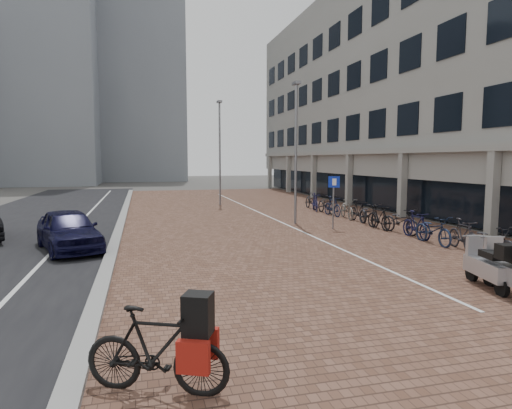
% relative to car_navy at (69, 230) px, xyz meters
% --- Properties ---
extents(ground, '(140.00, 140.00, 0.00)m').
position_rel_car_navy_xyz_m(ground, '(6.50, -5.48, -0.68)').
color(ground, '#474442').
rests_on(ground, ground).
extents(plaza_brick, '(14.50, 42.00, 0.04)m').
position_rel_car_navy_xyz_m(plaza_brick, '(8.50, 6.52, -0.67)').
color(plaza_brick, brown).
rests_on(plaza_brick, ground).
extents(street_asphalt, '(8.00, 50.00, 0.03)m').
position_rel_car_navy_xyz_m(street_asphalt, '(-2.50, 6.52, -0.68)').
color(street_asphalt, black).
rests_on(street_asphalt, ground).
extents(curb, '(0.35, 42.00, 0.14)m').
position_rel_car_navy_xyz_m(curb, '(1.40, 6.52, -0.61)').
color(curb, gray).
rests_on(curb, ground).
extents(lane_line, '(0.12, 44.00, 0.00)m').
position_rel_car_navy_xyz_m(lane_line, '(-0.50, 6.52, -0.66)').
color(lane_line, white).
rests_on(lane_line, street_asphalt).
extents(parking_line, '(0.10, 30.00, 0.00)m').
position_rel_car_navy_xyz_m(parking_line, '(8.70, 6.52, -0.65)').
color(parking_line, white).
rests_on(parking_line, plaza_brick).
extents(office_building, '(8.40, 40.00, 15.00)m').
position_rel_car_navy_xyz_m(office_building, '(19.47, 10.52, 7.76)').
color(office_building, gray).
rests_on(office_building, ground).
extents(bg_towers, '(33.00, 23.00, 32.00)m').
position_rel_car_navy_xyz_m(bg_towers, '(-7.84, 43.46, 13.28)').
color(bg_towers, gray).
rests_on(bg_towers, ground).
extents(car_navy, '(2.83, 4.30, 1.36)m').
position_rel_car_navy_xyz_m(car_navy, '(0.00, 0.00, 0.00)').
color(car_navy, black).
rests_on(car_navy, ground).
extents(hero_bike, '(1.96, 1.27, 1.35)m').
position_rel_car_navy_xyz_m(hero_bike, '(2.48, -9.87, -0.08)').
color(hero_bike, black).
rests_on(hero_bike, ground).
extents(scooter_front, '(0.89, 1.80, 1.19)m').
position_rel_car_navy_xyz_m(scooter_front, '(10.00, -7.13, -0.09)').
color(scooter_front, '#ADACB2').
rests_on(scooter_front, ground).
extents(scooter_back, '(0.95, 1.88, 1.24)m').
position_rel_car_navy_xyz_m(scooter_back, '(10.08, -7.65, -0.06)').
color(scooter_back, '#A3A2A7').
rests_on(scooter_back, ground).
extents(parking_sign, '(0.45, 0.22, 2.28)m').
position_rel_car_navy_xyz_m(parking_sign, '(10.23, 1.76, 0.83)').
color(parking_sign, slate).
rests_on(parking_sign, ground).
extents(lamp_near, '(0.12, 0.12, 6.39)m').
position_rel_car_navy_xyz_m(lamp_near, '(9.20, 3.68, 2.51)').
color(lamp_near, gray).
rests_on(lamp_near, ground).
extents(lamp_far, '(0.12, 0.12, 6.64)m').
position_rel_car_navy_xyz_m(lamp_far, '(7.29, 12.78, 2.64)').
color(lamp_far, gray).
rests_on(lamp_far, ground).
extents(bike_row, '(1.34, 15.81, 1.05)m').
position_rel_car_navy_xyz_m(bike_row, '(12.29, 2.42, -0.16)').
color(bike_row, black).
rests_on(bike_row, ground).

